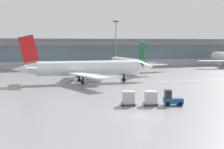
{
  "coord_description": "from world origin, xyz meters",
  "views": [
    {
      "loc": [
        -16.23,
        -36.3,
        8.57
      ],
      "look_at": [
        3.53,
        19.63,
        3.0
      ],
      "focal_mm": 55.9,
      "sensor_mm": 36.0,
      "label": 1
    }
  ],
  "objects_px": {
    "baggage_tug": "(172,99)",
    "cargo_dolly_trailing": "(128,98)",
    "gate_airplane_2": "(127,63)",
    "taxiing_regional_jet": "(87,68)",
    "cargo_dolly_lead": "(151,98)",
    "apron_light_mast_2": "(116,42)"
  },
  "relations": [
    {
      "from": "baggage_tug",
      "to": "cargo_dolly_trailing",
      "type": "distance_m",
      "value": 5.85
    },
    {
      "from": "gate_airplane_2",
      "to": "taxiing_regional_jet",
      "type": "xyz_separation_m",
      "value": [
        -16.93,
        -20.08,
        0.35
      ]
    },
    {
      "from": "taxiing_regional_jet",
      "to": "cargo_dolly_trailing",
      "type": "distance_m",
      "value": 27.31
    },
    {
      "from": "gate_airplane_2",
      "to": "cargo_dolly_trailing",
      "type": "bearing_deg",
      "value": 159.55
    },
    {
      "from": "taxiing_regional_jet",
      "to": "baggage_tug",
      "type": "xyz_separation_m",
      "value": [
        3.78,
        -29.02,
        -2.12
      ]
    },
    {
      "from": "baggage_tug",
      "to": "cargo_dolly_lead",
      "type": "relative_size",
      "value": 1.17
    },
    {
      "from": "baggage_tug",
      "to": "cargo_dolly_trailing",
      "type": "height_order",
      "value": "baggage_tug"
    },
    {
      "from": "taxiing_regional_jet",
      "to": "cargo_dolly_trailing",
      "type": "xyz_separation_m",
      "value": [
        -1.78,
        -27.18,
        -1.96
      ]
    },
    {
      "from": "cargo_dolly_lead",
      "to": "baggage_tug",
      "type": "bearing_deg",
      "value": -0.0
    },
    {
      "from": "gate_airplane_2",
      "to": "cargo_dolly_lead",
      "type": "xyz_separation_m",
      "value": [
        -15.82,
        -48.22,
        -1.61
      ]
    },
    {
      "from": "taxiing_regional_jet",
      "to": "cargo_dolly_lead",
      "type": "height_order",
      "value": "taxiing_regional_jet"
    },
    {
      "from": "taxiing_regional_jet",
      "to": "apron_light_mast_2",
      "type": "distance_m",
      "value": 43.31
    },
    {
      "from": "baggage_tug",
      "to": "gate_airplane_2",
      "type": "bearing_deg",
      "value": 93.3
    },
    {
      "from": "taxiing_regional_jet",
      "to": "cargo_dolly_trailing",
      "type": "relative_size",
      "value": 12.16
    },
    {
      "from": "baggage_tug",
      "to": "cargo_dolly_lead",
      "type": "bearing_deg",
      "value": 180.0
    },
    {
      "from": "taxiing_regional_jet",
      "to": "baggage_tug",
      "type": "relative_size",
      "value": 10.44
    },
    {
      "from": "taxiing_regional_jet",
      "to": "apron_light_mast_2",
      "type": "relative_size",
      "value": 1.96
    },
    {
      "from": "taxiing_regional_jet",
      "to": "apron_light_mast_2",
      "type": "bearing_deg",
      "value": 65.74
    },
    {
      "from": "cargo_dolly_lead",
      "to": "gate_airplane_2",
      "type": "bearing_deg",
      "value": 90.13
    },
    {
      "from": "baggage_tug",
      "to": "apron_light_mast_2",
      "type": "bearing_deg",
      "value": 94.5
    },
    {
      "from": "baggage_tug",
      "to": "cargo_dolly_trailing",
      "type": "xyz_separation_m",
      "value": [
        -5.55,
        1.84,
        0.16
      ]
    },
    {
      "from": "taxiing_regional_jet",
      "to": "cargo_dolly_lead",
      "type": "xyz_separation_m",
      "value": [
        1.11,
        -28.14,
        -1.96
      ]
    }
  ]
}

